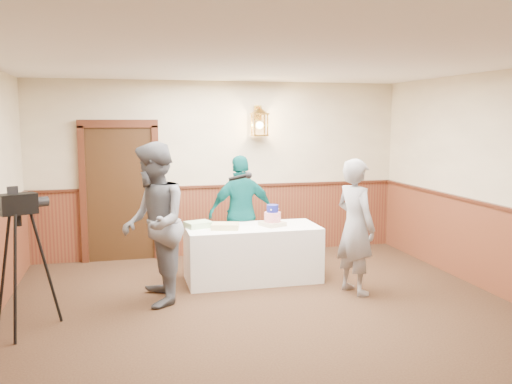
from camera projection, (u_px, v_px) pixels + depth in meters
ground at (282, 333)px, 5.60m from camera, size 7.00×7.00×0.00m
room_shell at (266, 183)px, 5.82m from camera, size 6.02×7.02×2.81m
display_table at (252, 253)px, 7.41m from camera, size 1.80×0.80×0.75m
tiered_cake at (272, 218)px, 7.40m from camera, size 0.37×0.37×0.29m
sheet_cake_yellow at (225, 226)px, 7.20m from camera, size 0.42×0.36×0.07m
sheet_cake_green at (199, 224)px, 7.30m from camera, size 0.40×0.36×0.08m
interviewer at (154, 224)px, 6.40m from camera, size 1.54×0.95×1.94m
baker at (355, 227)px, 6.81m from camera, size 0.58×0.72×1.72m
assistant_p at (242, 213)px, 7.88m from camera, size 1.02×0.49×1.68m
tv_camera_rig at (22, 270)px, 5.61m from camera, size 0.56×0.53×1.45m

